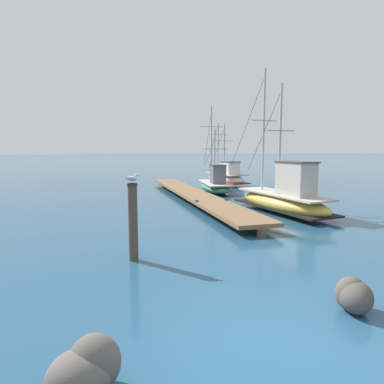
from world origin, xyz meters
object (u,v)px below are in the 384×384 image
object	(u,v)px
perched_seagull	(132,178)
shore_rock_mid_cluster	(353,295)
fishing_boat_1	(215,184)
mooring_piling	(133,221)
fishing_boat_5	(226,177)
shore_rock_near_left	(86,372)
fishing_boat_0	(284,198)

from	to	relation	value
perched_seagull	shore_rock_mid_cluster	xyz separation A→B (m)	(3.45, -4.50, -2.01)
fishing_boat_1	mooring_piling	distance (m)	15.41
fishing_boat_1	fishing_boat_5	size ratio (longest dim) A/B	1.12
mooring_piling	shore_rock_mid_cluster	size ratio (longest dim) A/B	2.21
fishing_boat_1	shore_rock_near_left	xyz separation A→B (m)	(-9.87, -18.01, -0.27)
mooring_piling	fishing_boat_5	bearing A→B (deg)	56.97
fishing_boat_5	shore_rock_mid_cluster	size ratio (longest dim) A/B	6.51
fishing_boat_5	shore_rock_mid_cluster	bearing A→B (deg)	-109.84
perched_seagull	fishing_boat_5	bearing A→B (deg)	56.96
fishing_boat_5	shore_rock_near_left	bearing A→B (deg)	-119.80
shore_rock_mid_cluster	fishing_boat_5	bearing A→B (deg)	70.16
fishing_boat_0	perched_seagull	size ratio (longest dim) A/B	21.76
mooring_piling	shore_rock_near_left	bearing A→B (deg)	-106.93
perched_seagull	shore_rock_mid_cluster	world-z (taller)	perched_seagull
shore_rock_near_left	fishing_boat_5	bearing A→B (deg)	60.20
fishing_boat_0	shore_rock_near_left	distance (m)	13.66
fishing_boat_5	shore_rock_near_left	world-z (taller)	fishing_boat_5
fishing_boat_1	shore_rock_near_left	bearing A→B (deg)	-118.73
fishing_boat_1	fishing_boat_5	bearing A→B (deg)	56.18
fishing_boat_1	shore_rock_mid_cluster	distance (m)	18.13
fishing_boat_0	mooring_piling	xyz separation A→B (m)	(-8.23, -4.49, 0.37)
fishing_boat_5	fishing_boat_0	bearing A→B (deg)	-103.63
mooring_piling	shore_rock_near_left	size ratio (longest dim) A/B	2.06
fishing_boat_5	fishing_boat_1	bearing A→B (deg)	-123.82
fishing_boat_0	fishing_boat_5	world-z (taller)	fishing_boat_0
perched_seagull	fishing_boat_1	bearing A→B (deg)	57.23
fishing_boat_1	perched_seagull	distance (m)	15.51
mooring_piling	perched_seagull	xyz separation A→B (m)	(-0.01, 0.00, 1.21)
fishing_boat_5	shore_rock_mid_cluster	world-z (taller)	fishing_boat_5
fishing_boat_5	mooring_piling	size ratio (longest dim) A/B	2.94
fishing_boat_1	shore_rock_mid_cluster	xyz separation A→B (m)	(-4.89, -17.46, -0.25)
shore_rock_mid_cluster	shore_rock_near_left	bearing A→B (deg)	-173.68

